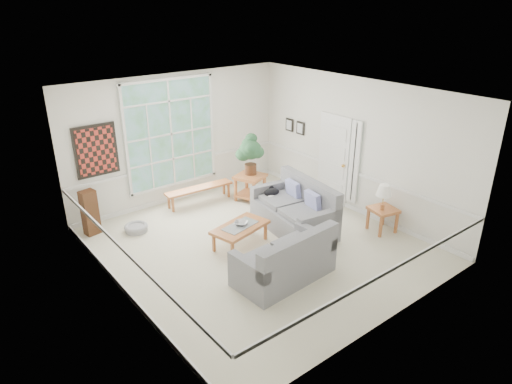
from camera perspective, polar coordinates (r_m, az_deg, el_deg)
floor at (r=9.11m, az=0.29°, el=-6.66°), size 5.50×6.00×0.01m
ceiling at (r=8.05m, az=0.33°, el=12.24°), size 5.50×6.00×0.02m
wall_back at (r=10.85m, az=-9.69°, el=6.65°), size 5.50×0.02×3.00m
wall_front at (r=6.60m, az=16.84°, el=-5.22°), size 5.50×0.02×3.00m
wall_left at (r=7.21m, az=-17.06°, el=-2.73°), size 0.02×6.00×3.00m
wall_right at (r=10.31m, az=12.41°, el=5.56°), size 0.02×6.00×3.00m
window_back at (r=10.68m, az=-10.57°, el=7.17°), size 2.30×0.08×2.40m
entry_door at (r=10.79m, az=9.64°, el=4.04°), size 0.08×0.90×2.10m
door_sidelight at (r=10.37m, az=12.23°, el=3.64°), size 0.08×0.26×1.90m
wall_art at (r=10.04m, az=-19.35°, el=4.89°), size 0.90×0.06×1.10m
wall_frame_near at (r=11.40m, az=5.54°, el=7.94°), size 0.04×0.26×0.32m
wall_frame_far at (r=11.68m, az=4.18°, el=8.36°), size 0.04×0.26×0.32m
loveseat_right at (r=9.52m, az=4.72°, el=-1.78°), size 1.25×2.04×1.04m
loveseat_front at (r=7.90m, az=3.50°, el=-7.76°), size 1.80×1.00×0.95m
coffee_table at (r=9.01m, az=-1.98°, el=-5.45°), size 1.25×0.86×0.43m
pewter_bowl at (r=8.93m, az=-1.90°, el=-3.89°), size 0.43×0.43×0.08m
window_bench at (r=10.92m, az=-7.09°, el=-0.38°), size 1.69×0.43×0.39m
end_table at (r=10.95m, az=-0.74°, el=0.57°), size 0.82×0.82×0.63m
houseplant at (r=10.76m, az=-0.69°, el=4.74°), size 0.74×0.74×0.98m
side_table at (r=9.87m, az=15.49°, el=-3.35°), size 0.61×0.61×0.52m
table_lamp at (r=9.58m, az=15.63°, el=-0.66°), size 0.37×0.37×0.54m
pet_bed at (r=9.91m, az=-14.75°, el=-4.36°), size 0.61×0.61×0.14m
floor_speaker at (r=9.91m, az=-20.05°, el=-2.43°), size 0.33×0.28×0.96m
cat at (r=9.94m, az=1.97°, el=0.02°), size 0.42×0.33×0.18m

